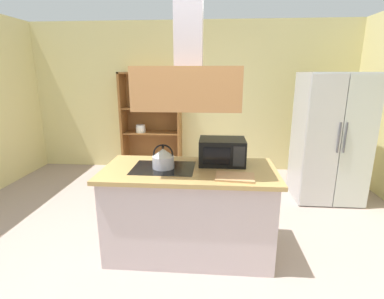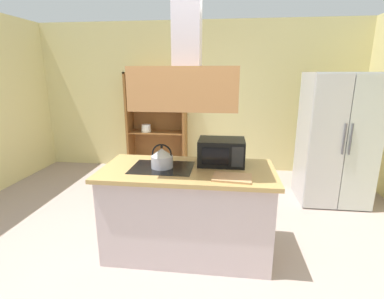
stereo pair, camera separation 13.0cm
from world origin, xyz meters
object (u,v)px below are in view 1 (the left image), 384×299
Objects in this scene: refrigerator at (330,138)px; dish_cabinet at (152,128)px; kettle at (163,158)px; microwave at (222,151)px; cutting_board at (235,177)px.

dish_cabinet is at bearing 158.84° from refrigerator.
dish_cabinet is 7.65× the size of kettle.
refrigerator reaches higher than kettle.
microwave is (1.24, -2.39, 0.23)m from dish_cabinet.
kettle is at bearing -75.39° from dish_cabinet.
refrigerator is at bearing 39.84° from microwave.
kettle is at bearing -162.07° from microwave.
dish_cabinet is 2.67m from kettle.
kettle is (0.67, -2.57, 0.20)m from dish_cabinet.
microwave is (-1.56, -1.30, 0.12)m from refrigerator.
kettle is 0.52× the size of microwave.
cutting_board is (1.35, -2.79, 0.11)m from dish_cabinet.
microwave is at bearing -140.16° from refrigerator.
kettle is 0.72m from cutting_board.
dish_cabinet is (-2.80, 1.09, -0.10)m from refrigerator.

